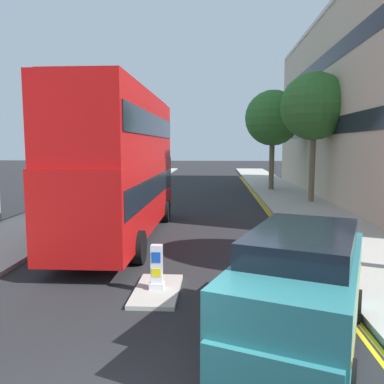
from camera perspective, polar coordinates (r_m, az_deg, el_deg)
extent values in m
cube|color=#ADA89E|center=(21.27, 17.23, -3.16)|extent=(4.00, 80.00, 0.14)
cube|color=#ADA89E|center=(22.13, -17.59, -2.80)|extent=(4.00, 80.00, 0.14)
cube|color=yellow|center=(18.94, 12.46, -4.42)|extent=(0.10, 56.00, 0.01)
cube|color=yellow|center=(18.92, 11.98, -4.42)|extent=(0.10, 56.00, 0.01)
cube|color=#ADA89E|center=(10.06, -5.11, -14.08)|extent=(1.10, 2.20, 0.10)
cube|color=silver|center=(10.01, -5.11, -13.38)|extent=(0.36, 0.28, 0.16)
cube|color=white|center=(9.84, -5.15, -10.35)|extent=(0.28, 0.20, 0.95)
cube|color=blue|center=(9.68, -5.26, -9.45)|extent=(0.22, 0.01, 0.26)
cube|color=yellow|center=(9.79, -5.23, -11.59)|extent=(0.22, 0.01, 0.20)
cube|color=#B20F0F|center=(15.51, -9.94, -0.31)|extent=(2.54, 10.81, 2.60)
cube|color=#B20F0F|center=(15.41, -10.14, 9.14)|extent=(2.49, 10.59, 2.50)
cube|color=black|center=(15.48, -9.96, 0.79)|extent=(2.57, 10.38, 0.84)
cube|color=black|center=(15.41, -10.14, 9.51)|extent=(2.56, 10.16, 0.80)
cube|color=yellow|center=(20.67, -6.62, 5.80)|extent=(2.00, 0.07, 0.44)
cube|color=maroon|center=(15.52, -10.24, 13.94)|extent=(2.29, 9.73, 0.10)
cylinder|color=black|center=(19.20, -11.23, -2.67)|extent=(0.30, 1.04, 1.04)
cylinder|color=black|center=(18.73, -3.80, -2.79)|extent=(0.30, 1.04, 1.04)
cylinder|color=black|center=(12.96, -18.68, -7.46)|extent=(0.30, 1.04, 1.04)
cylinder|color=black|center=(12.26, -7.67, -7.97)|extent=(0.30, 1.04, 1.04)
cube|color=teal|center=(7.57, 15.44, -14.24)|extent=(3.46, 5.07, 1.50)
cube|color=black|center=(7.47, 15.82, -8.10)|extent=(2.69, 3.47, 0.76)
cube|color=teal|center=(6.00, 12.23, -22.79)|extent=(2.11, 1.75, 0.67)
cube|color=orange|center=(7.56, 15.45, -13.89)|extent=(3.35, 4.73, 0.10)
cylinder|color=black|center=(6.45, 21.67, -24.36)|extent=(0.45, 0.71, 0.68)
cylinder|color=black|center=(6.74, 4.86, -22.44)|extent=(0.45, 0.71, 0.68)
cylinder|color=black|center=(9.08, 22.68, -14.99)|extent=(0.45, 0.71, 0.68)
cylinder|color=black|center=(9.28, 11.14, -14.08)|extent=(0.45, 0.71, 0.68)
cylinder|color=#6B6047|center=(25.65, 17.07, 3.87)|extent=(0.35, 0.35, 4.65)
cylinder|color=#6B6047|center=(25.98, 18.92, 10.18)|extent=(0.35, 1.61, 1.18)
cylinder|color=#6B6047|center=(26.28, 17.41, 9.92)|extent=(1.23, 0.53, 0.94)
cylinder|color=#6B6047|center=(25.85, 15.76, 10.17)|extent=(0.75, 1.34, 1.06)
cylinder|color=#6B6047|center=(25.34, 16.28, 10.00)|extent=(0.59, 1.10, 0.86)
cylinder|color=#6B6047|center=(25.02, 18.23, 10.34)|extent=(1.56, 0.59, 1.17)
sphere|color=#33702D|center=(25.74, 17.35, 11.81)|extent=(4.13, 4.13, 4.13)
cylinder|color=#6B6047|center=(31.96, 11.50, 4.27)|extent=(0.41, 0.41, 4.34)
cylinder|color=#6B6047|center=(32.04, 12.41, 8.71)|extent=(0.17, 0.96, 0.72)
cylinder|color=#6B6047|center=(32.26, 10.96, 8.75)|extent=(0.82, 0.75, 0.75)
cylinder|color=#6B6047|center=(31.37, 11.29, 8.99)|extent=(1.21, 0.63, 0.94)
sphere|color=#33702D|center=(32.00, 11.65, 10.50)|extent=(4.34, 4.34, 4.34)
cube|color=black|center=(29.91, 17.85, 16.98)|extent=(0.04, 24.64, 1.00)
cube|color=black|center=(29.43, 17.54, 8.74)|extent=(0.04, 24.64, 1.00)
cube|color=silver|center=(30.68, 18.09, 23.02)|extent=(0.12, 26.60, 0.24)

